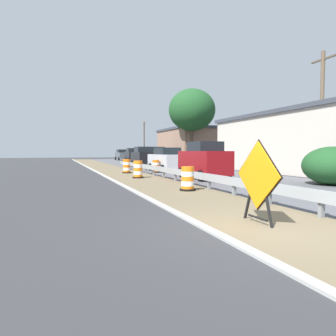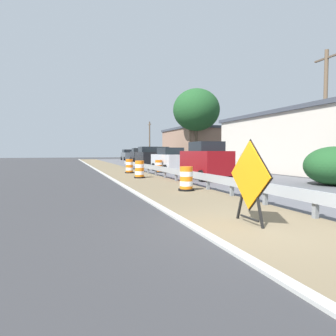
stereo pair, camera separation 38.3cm
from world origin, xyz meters
name	(u,v)px [view 1 (the left image)]	position (x,y,z in m)	size (l,w,h in m)	color
ground_plane	(266,228)	(0.00, 0.00, 0.00)	(160.00, 160.00, 0.00)	#333335
median_dirt_strip	(283,226)	(0.48, 0.00, 0.00)	(3.36, 120.00, 0.01)	#706047
curb_near_edge	(213,233)	(-1.30, 0.00, 0.00)	(0.20, 120.00, 0.11)	#ADADA8
warning_sign_diamond	(258,178)	(0.11, 0.45, 1.06)	(0.07, 1.68, 1.98)	black
traffic_barrel_nearest	(188,180)	(0.95, 6.41, 0.46)	(0.69, 0.69, 1.03)	orange
traffic_barrel_close	(138,170)	(0.49, 13.08, 0.49)	(0.70, 0.70, 1.09)	orange
traffic_barrel_mid	(156,167)	(3.09, 17.48, 0.44)	(0.69, 0.69, 0.99)	orange
traffic_barrel_far	(127,167)	(0.75, 17.55, 0.49)	(0.69, 0.69, 1.07)	orange
car_lead_near_lane	(143,157)	(4.34, 25.80, 1.08)	(2.05, 4.16, 2.16)	black
car_trailing_near_lane	(132,155)	(7.42, 43.56, 1.10)	(2.16, 4.15, 2.20)	black
car_lead_far_lane	(167,160)	(4.32, 18.39, 0.99)	(2.15, 4.61, 1.98)	silver
car_mid_far_lane	(122,155)	(7.20, 51.30, 1.01)	(2.01, 4.33, 2.02)	#4C5156
car_trailing_far_lane	(204,161)	(4.09, 11.10, 1.12)	(1.96, 4.24, 2.26)	maroon
car_distant_a	(156,156)	(7.25, 30.45, 1.12)	(2.13, 4.76, 2.23)	#195128
roadside_shop_near	(307,142)	(14.97, 13.98, 2.40)	(8.63, 15.50, 4.78)	beige
roadside_shop_far	(191,146)	(13.65, 33.87, 2.47)	(6.95, 11.14, 4.91)	#93705B
utility_pole_near	(322,113)	(11.29, 9.18, 4.09)	(0.24, 1.80, 7.87)	brown
utility_pole_mid	(186,133)	(10.53, 28.62, 3.90)	(0.24, 1.80, 7.50)	brown
utility_pole_far	(144,140)	(10.62, 47.82, 3.66)	(0.24, 1.80, 7.02)	brown
bush_roadside	(332,166)	(8.63, 5.96, 0.96)	(2.84, 2.84, 1.93)	#1E4C23
tree_roadside	(192,110)	(10.88, 27.69, 6.56)	(5.52, 5.52, 9.06)	#4C3D2D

